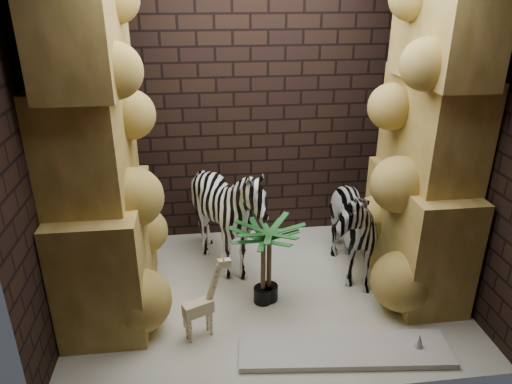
{
  "coord_description": "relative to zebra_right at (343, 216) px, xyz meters",
  "views": [
    {
      "loc": [
        -0.56,
        -3.74,
        2.7
      ],
      "look_at": [
        -0.08,
        0.15,
        0.98
      ],
      "focal_mm": 33.48,
      "sensor_mm": 36.0,
      "label": 1
    }
  ],
  "objects": [
    {
      "name": "palm_front",
      "position": [
        -0.78,
        -0.39,
        -0.23
      ],
      "size": [
        0.36,
        0.36,
        0.8
      ],
      "primitive_type": null,
      "color": "#1D4E19",
      "rests_on": "floor"
    },
    {
      "name": "rock_pillar_left",
      "position": [
        -2.19,
        -0.28,
        0.87
      ],
      "size": [
        0.68,
        1.3,
        3.0
      ],
      "primitive_type": null,
      "color": "#E5B965",
      "rests_on": "floor"
    },
    {
      "name": "zebra_left",
      "position": [
        -1.11,
        0.14,
        -0.06
      ],
      "size": [
        1.36,
        1.51,
        1.13
      ],
      "primitive_type": "imported",
      "rotation": [
        0.0,
        0.0,
        -0.34
      ],
      "color": "white",
      "rests_on": "floor"
    },
    {
      "name": "wall_back",
      "position": [
        -0.79,
        0.97,
        0.87
      ],
      "size": [
        3.5,
        0.0,
        3.5
      ],
      "primitive_type": "plane",
      "rotation": [
        1.57,
        0.0,
        0.0
      ],
      "color": "black",
      "rests_on": "ground"
    },
    {
      "name": "palm_back",
      "position": [
        -0.84,
        -0.42,
        -0.25
      ],
      "size": [
        0.36,
        0.36,
        0.75
      ],
      "primitive_type": null,
      "color": "#1D4E19",
      "rests_on": "floor"
    },
    {
      "name": "zebra_right",
      "position": [
        0.0,
        0.0,
        0.0
      ],
      "size": [
        0.61,
        1.08,
        1.26
      ],
      "primitive_type": "imported",
      "rotation": [
        0.0,
        0.0,
        0.03
      ],
      "color": "white",
      "rests_on": "floor"
    },
    {
      "name": "wall_left",
      "position": [
        -2.54,
        -0.28,
        0.87
      ],
      "size": [
        0.0,
        3.0,
        3.0
      ],
      "primitive_type": "plane",
      "rotation": [
        1.57,
        0.0,
        1.57
      ],
      "color": "black",
      "rests_on": "ground"
    },
    {
      "name": "floor",
      "position": [
        -0.79,
        -0.28,
        -0.63
      ],
      "size": [
        3.5,
        3.5,
        0.0
      ],
      "primitive_type": "plane",
      "color": "white",
      "rests_on": "ground"
    },
    {
      "name": "giraffe_toy",
      "position": [
        -1.43,
        -0.82,
        -0.27
      ],
      "size": [
        0.39,
        0.26,
        0.72
      ],
      "primitive_type": null,
      "rotation": [
        0.0,
        0.0,
        0.42
      ],
      "color": "beige",
      "rests_on": "floor"
    },
    {
      "name": "surfboard",
      "position": [
        -0.29,
        -1.16,
        -0.6
      ],
      "size": [
        1.71,
        0.58,
        0.05
      ],
      "primitive_type": "cube",
      "rotation": [
        0.0,
        0.0,
        -0.1
      ],
      "color": "silver",
      "rests_on": "floor"
    },
    {
      "name": "wall_right",
      "position": [
        0.96,
        -0.28,
        0.87
      ],
      "size": [
        0.0,
        3.0,
        3.0
      ],
      "primitive_type": "plane",
      "rotation": [
        1.57,
        0.0,
        -1.57
      ],
      "color": "black",
      "rests_on": "ground"
    },
    {
      "name": "wall_front",
      "position": [
        -0.79,
        -1.53,
        0.87
      ],
      "size": [
        3.5,
        0.0,
        3.5
      ],
      "primitive_type": "plane",
      "rotation": [
        -1.57,
        0.0,
        0.0
      ],
      "color": "black",
      "rests_on": "ground"
    },
    {
      "name": "rock_pillar_right",
      "position": [
        0.63,
        -0.28,
        0.87
      ],
      "size": [
        0.58,
        1.25,
        3.0
      ],
      "primitive_type": null,
      "color": "#E5B965",
      "rests_on": "floor"
    }
  ]
}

